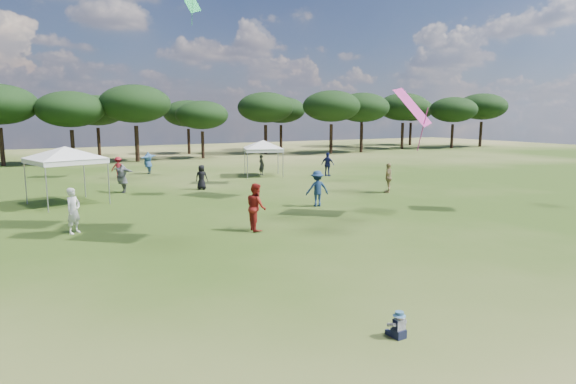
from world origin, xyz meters
name	(u,v)px	position (x,y,z in m)	size (l,w,h in m)	color
ground	(493,378)	(0.00, 0.00, 0.00)	(140.00, 140.00, 0.00)	#324916
tree_line	(120,107)	(2.39, 47.41, 5.42)	(108.78, 17.63, 7.77)	black
tent_left	(65,149)	(-4.96, 21.92, 2.87)	(6.25, 6.25, 3.29)	gray
tent_right	(263,142)	(9.12, 27.64, 2.59)	(5.32, 5.32, 3.02)	gray
toddler	(398,326)	(-0.39, 2.01, 0.25)	(0.38, 0.42, 0.57)	black
festival_crowd	(131,182)	(-1.66, 22.58, 0.87)	(29.32, 22.77, 1.90)	#2D2E32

